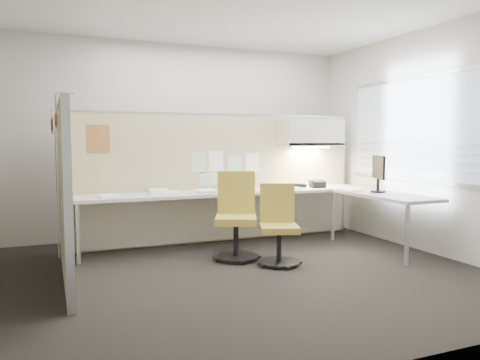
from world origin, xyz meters
name	(u,v)px	position (x,y,z in m)	size (l,w,h in m)	color
floor	(221,275)	(0.00, 0.00, -0.01)	(5.50, 4.50, 0.01)	black
wall_back	(168,141)	(0.00, 2.25, 1.40)	(5.50, 0.02, 2.80)	beige
wall_front	(354,141)	(0.00, -2.25, 1.40)	(5.50, 0.02, 2.80)	beige
wall_right	(428,141)	(2.75, 0.00, 1.40)	(0.02, 4.50, 2.80)	beige
window_pane	(427,128)	(2.73, 0.00, 1.55)	(0.01, 2.80, 1.30)	#9BA7B4
partition_back	(219,178)	(0.55, 1.60, 0.88)	(4.10, 0.06, 1.75)	tan
partition_left	(64,193)	(-1.50, 0.50, 0.88)	(0.06, 2.20, 1.75)	tan
desk	(258,201)	(0.93, 1.13, 0.60)	(4.00, 2.07, 0.73)	beige
overhead_bin	(311,133)	(1.90, 1.39, 1.51)	(0.90, 0.36, 0.38)	beige
task_light_strip	(311,147)	(1.90, 1.39, 1.30)	(0.60, 0.06, 0.02)	#FFEABF
pinned_papers	(225,167)	(0.63, 1.57, 1.03)	(1.01, 0.00, 0.47)	#8CBF8C
poster	(98,139)	(-1.05, 1.57, 1.42)	(0.28, 0.00, 0.35)	orange
chair_left	(236,218)	(0.41, 0.61, 0.47)	(0.62, 0.64, 1.02)	black
chair_right	(278,227)	(0.77, 0.19, 0.42)	(0.54, 0.55, 0.89)	black
monitor	(378,171)	(2.30, 0.38, 1.01)	(0.19, 0.43, 0.48)	black
phone	(317,184)	(1.91, 1.23, 0.78)	(0.24, 0.23, 0.12)	black
stapler	(302,186)	(1.71, 1.32, 0.76)	(0.14, 0.04, 0.05)	black
tape_dispenser	(296,186)	(1.63, 1.32, 0.76)	(0.10, 0.06, 0.06)	black
coat_hook	(55,138)	(-1.58, -0.50, 1.42)	(0.18, 0.43, 1.31)	silver
paper_stack_0	(109,196)	(-0.98, 1.21, 0.74)	(0.23, 0.30, 0.03)	white
paper_stack_1	(170,192)	(-0.21, 1.31, 0.74)	(0.23, 0.30, 0.02)	white
paper_stack_2	(206,192)	(0.22, 1.15, 0.75)	(0.23, 0.30, 0.04)	white
paper_stack_3	(249,190)	(0.86, 1.26, 0.74)	(0.23, 0.30, 0.01)	white
paper_stack_4	(289,188)	(1.45, 1.21, 0.74)	(0.23, 0.30, 0.02)	white
paper_stack_5	(350,190)	(2.13, 0.74, 0.74)	(0.23, 0.30, 0.02)	white
paper_stack_6	(159,191)	(-0.34, 1.38, 0.76)	(0.23, 0.30, 0.05)	white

